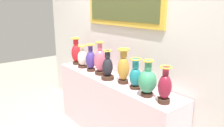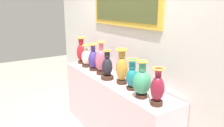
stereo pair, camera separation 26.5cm
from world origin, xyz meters
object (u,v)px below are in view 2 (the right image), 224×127
at_px(vase_indigo, 93,59).
at_px(vase_teal, 132,76).
at_px(vase_rose, 101,60).
at_px(vase_jade, 142,82).
at_px(vase_crimson, 81,52).
at_px(vase_ivory, 86,57).
at_px(vase_onyx, 107,68).
at_px(vase_ochre, 122,67).
at_px(vase_burgundy, 157,89).

xyz_separation_m(vase_indigo, vase_teal, (0.86, 0.02, -0.02)).
bearing_deg(vase_rose, vase_jade, -2.99).
height_order(vase_crimson, vase_rose, vase_rose).
bearing_deg(vase_ivory, vase_indigo, -0.24).
xyz_separation_m(vase_onyx, vase_ochre, (0.23, 0.06, 0.05)).
relative_size(vase_crimson, vase_ochre, 1.00).
bearing_deg(vase_ochre, vase_indigo, -177.54).
xyz_separation_m(vase_onyx, vase_jade, (0.66, -0.00, 0.01)).
distance_m(vase_rose, vase_ochre, 0.44).
height_order(vase_crimson, vase_teal, vase_crimson).
bearing_deg(vase_ochre, vase_crimson, -179.86).
xyz_separation_m(vase_crimson, vase_jade, (1.52, -0.06, -0.03)).
bearing_deg(vase_jade, vase_indigo, 178.13).
relative_size(vase_ivory, vase_ochre, 0.80).
relative_size(vase_ivory, vase_onyx, 0.90).
bearing_deg(vase_onyx, vase_jade, -0.37).
height_order(vase_ochre, vase_teal, vase_ochre).
bearing_deg(vase_burgundy, vase_indigo, 178.75).
distance_m(vase_onyx, vase_jade, 0.66).
bearing_deg(vase_ivory, vase_ochre, 1.76).
relative_size(vase_crimson, vase_indigo, 1.09).
height_order(vase_onyx, vase_ochre, vase_ochre).
height_order(vase_rose, vase_onyx, vase_rose).
bearing_deg(vase_jade, vase_ochre, 171.69).
bearing_deg(vase_rose, vase_ochre, 2.28).
relative_size(vase_ivory, vase_teal, 0.97).
xyz_separation_m(vase_teal, vase_jade, (0.22, -0.05, 0.01)).
xyz_separation_m(vase_ivory, vase_onyx, (0.64, -0.03, 0.00)).
bearing_deg(vase_ivory, vase_teal, 0.78).
relative_size(vase_crimson, vase_ivory, 1.26).
xyz_separation_m(vase_crimson, vase_onyx, (0.86, -0.06, -0.04)).
bearing_deg(vase_rose, vase_indigo, -177.17).
xyz_separation_m(vase_indigo, vase_jade, (1.08, -0.04, -0.01)).
xyz_separation_m(vase_crimson, vase_teal, (1.30, -0.01, -0.04)).
xyz_separation_m(vase_ivory, vase_jade, (1.30, -0.04, 0.02)).
height_order(vase_ochre, vase_burgundy, vase_ochre).
bearing_deg(vase_indigo, vase_ivory, 179.76).
bearing_deg(vase_jade, vase_crimson, 177.73).
bearing_deg(vase_indigo, vase_ochre, 2.46).
xyz_separation_m(vase_rose, vase_onyx, (0.21, -0.04, -0.04)).
xyz_separation_m(vase_ivory, vase_ochre, (0.87, 0.03, 0.05)).
bearing_deg(vase_burgundy, vase_jade, -178.04).
bearing_deg(vase_teal, vase_ivory, -179.22).
xyz_separation_m(vase_crimson, vase_rose, (0.65, -0.01, -0.00)).
relative_size(vase_indigo, vase_jade, 1.02).
height_order(vase_ivory, vase_ochre, vase_ochre).
bearing_deg(vase_jade, vase_rose, 177.01).
height_order(vase_jade, vase_burgundy, vase_jade).
relative_size(vase_rose, vase_teal, 1.28).
bearing_deg(vase_crimson, vase_indigo, -3.23).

